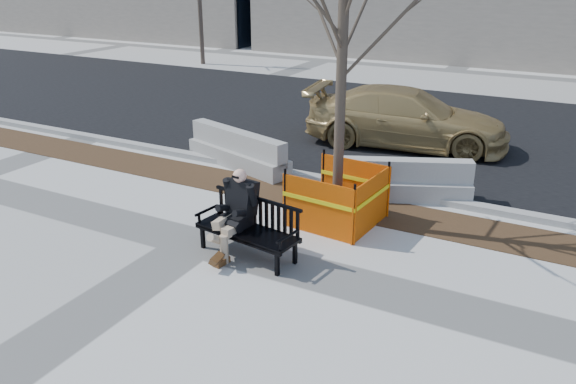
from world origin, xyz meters
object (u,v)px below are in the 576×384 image
object	(u,v)px
bench	(248,255)
tree_fence	(336,221)
seated_man	(238,250)
jersey_barrier_left	(238,166)
sedan	(404,145)
jersey_barrier_right	(395,199)

from	to	relation	value
bench	tree_fence	size ratio (longest dim) A/B	0.33
seated_man	tree_fence	xyz separation A→B (m)	(0.96, 1.76, 0.00)
seated_man	jersey_barrier_left	distance (m)	4.14
bench	tree_fence	xyz separation A→B (m)	(0.72, 1.84, 0.00)
bench	sedan	world-z (taller)	sedan
seated_man	jersey_barrier_right	size ratio (longest dim) A/B	0.48
jersey_barrier_right	sedan	bearing A→B (deg)	81.23
bench	seated_man	bearing A→B (deg)	169.11
jersey_barrier_left	seated_man	bearing A→B (deg)	-40.18
sedan	jersey_barrier_right	distance (m)	3.64
tree_fence	jersey_barrier_left	bearing A→B (deg)	151.56
tree_fence	sedan	world-z (taller)	tree_fence
jersey_barrier_left	tree_fence	bearing A→B (deg)	-11.22
bench	sedan	bearing A→B (deg)	94.75
bench	jersey_barrier_right	world-z (taller)	bench
bench	jersey_barrier_left	xyz separation A→B (m)	(-2.46, 3.57, 0.00)
sedan	bench	bearing A→B (deg)	168.37
seated_man	jersey_barrier_right	world-z (taller)	seated_man
seated_man	tree_fence	world-z (taller)	tree_fence
seated_man	sedan	xyz separation A→B (m)	(0.65, 6.80, 0.00)
bench	tree_fence	world-z (taller)	tree_fence
jersey_barrier_left	bench	bearing A→B (deg)	-38.16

